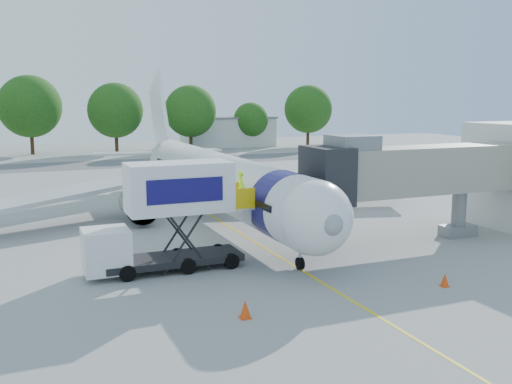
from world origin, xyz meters
name	(u,v)px	position (x,y,z in m)	size (l,w,h in m)	color
ground	(235,230)	(0.00, 0.00, 0.00)	(160.00, 160.00, 0.00)	#969693
guidance_line	(235,230)	(0.00, 0.00, 0.01)	(0.15, 70.00, 0.01)	yellow
taxiway_strip	(124,163)	(0.00, 42.00, 0.00)	(120.00, 10.00, 0.01)	#59595B
aircraft	(214,178)	(0.00, 4.12, 2.95)	(34.17, 37.73, 11.35)	white
jet_bridge	(402,172)	(7.99, -7.00, 4.34)	(13.90, 3.20, 6.60)	#A19A89
catering_hiloader	(167,217)	(-6.26, -7.00, 2.76)	(8.50, 2.44, 5.50)	black
ground_tug	(337,308)	(-2.10, -16.70, 0.78)	(3.90, 2.29, 1.49)	white
safety_cone_a	(445,280)	(5.00, -14.50, 0.31)	(0.41, 0.41, 0.65)	#EA400C
safety_cone_b	(245,309)	(-4.99, -14.49, 0.36)	(0.48, 0.48, 0.76)	#EA400C
outbuilding_right	(228,132)	(22.00, 62.00, 2.66)	(16.40, 7.40, 5.30)	silver
tree_c	(30,106)	(-10.91, 59.69, 7.35)	(9.49, 9.49, 12.10)	#382314
tree_d	(115,110)	(1.53, 57.38, 6.69)	(8.64, 8.64, 11.02)	#382314
tree_e	(190,111)	(13.22, 55.60, 6.50)	(8.40, 8.40, 10.70)	#382314
tree_f	(251,120)	(25.43, 59.59, 4.76)	(6.16, 6.16, 7.86)	#382314
tree_g	(308,109)	(35.48, 56.92, 6.63)	(8.57, 8.57, 10.92)	#382314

